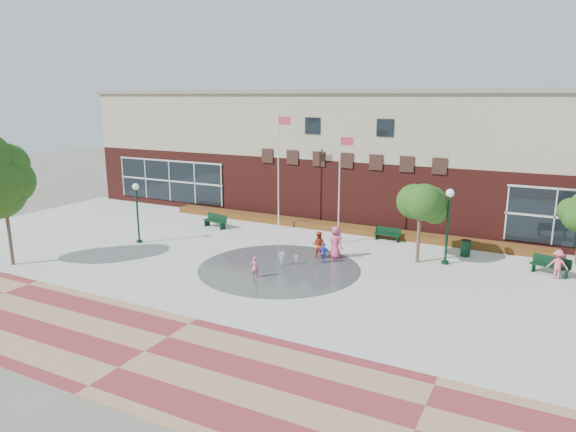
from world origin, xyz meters
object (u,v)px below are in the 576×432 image
at_px(flagpole_left, 279,164).
at_px(tree_big_left, 2,177).
at_px(flagpole_right, 340,181).
at_px(bench_left, 215,223).
at_px(child_splash, 255,267).
at_px(trash_can, 466,248).

relative_size(flagpole_left, tree_big_left, 1.19).
relative_size(flagpole_right, bench_left, 3.51).
height_order(flagpole_left, flagpole_right, flagpole_left).
bearing_deg(child_splash, flagpole_left, -82.55).
xyz_separation_m(flagpole_left, tree_big_left, (-9.02, -13.11, 0.33)).
xyz_separation_m(bench_left, trash_can, (16.14, 1.14, 0.17)).
relative_size(flagpole_right, tree_big_left, 1.03).
height_order(bench_left, child_splash, child_splash).
bearing_deg(flagpole_left, tree_big_left, -130.64).
bearing_deg(bench_left, trash_can, 16.83).
relative_size(tree_big_left, child_splash, 5.99).
distance_m(flagpole_left, trash_can, 12.73).
distance_m(trash_can, tree_big_left, 24.92).
height_order(flagpole_left, child_splash, flagpole_left).
relative_size(flagpole_left, trash_can, 8.45).
bearing_deg(flagpole_right, trash_can, -1.88).
xyz_separation_m(flagpole_left, trash_can, (12.10, -0.56, -3.91)).
bearing_deg(child_splash, trash_can, -149.49).
xyz_separation_m(flagpole_right, bench_left, (-8.85, -0.40, -3.50)).
distance_m(flagpole_left, child_splash, 10.32).
xyz_separation_m(trash_can, child_splash, (-8.66, -8.39, 0.08)).
bearing_deg(flagpole_left, trash_can, -8.75).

